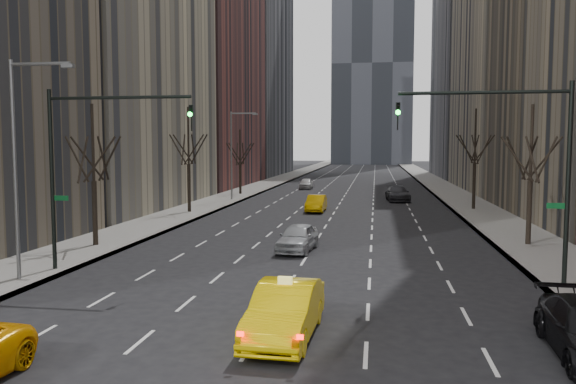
% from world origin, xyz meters
% --- Properties ---
extents(sidewalk_left, '(4.50, 320.00, 0.15)m').
position_xyz_m(sidewalk_left, '(-12.25, 70.00, 0.07)').
color(sidewalk_left, slate).
rests_on(sidewalk_left, ground).
extents(sidewalk_right, '(4.50, 320.00, 0.15)m').
position_xyz_m(sidewalk_right, '(12.25, 70.00, 0.07)').
color(sidewalk_right, slate).
rests_on(sidewalk_right, ground).
extents(bld_left_far, '(14.00, 28.00, 44.00)m').
position_xyz_m(bld_left_far, '(-21.50, 66.00, 22.00)').
color(bld_left_far, brown).
rests_on(bld_left_far, ground).
extents(bld_left_deep, '(14.00, 30.00, 60.00)m').
position_xyz_m(bld_left_deep, '(-21.50, 96.00, 30.00)').
color(bld_left_deep, slate).
rests_on(bld_left_deep, ground).
extents(bld_right_deep, '(14.00, 30.00, 58.00)m').
position_xyz_m(bld_right_deep, '(21.50, 95.00, 29.00)').
color(bld_right_deep, slate).
rests_on(bld_right_deep, ground).
extents(tree_lw_b, '(3.36, 3.50, 7.82)m').
position_xyz_m(tree_lw_b, '(-12.00, 18.00, 3.72)').
color(tree_lw_b, black).
rests_on(tree_lw_b, ground).
extents(tree_lw_c, '(3.36, 3.50, 8.74)m').
position_xyz_m(tree_lw_c, '(-12.00, 34.00, 4.04)').
color(tree_lw_c, black).
rests_on(tree_lw_c, ground).
extents(tree_lw_d, '(3.36, 3.50, 7.36)m').
position_xyz_m(tree_lw_d, '(-12.00, 52.00, 3.56)').
color(tree_lw_d, black).
rests_on(tree_lw_d, ground).
extents(tree_rw_b, '(3.36, 3.50, 7.82)m').
position_xyz_m(tree_rw_b, '(12.00, 22.00, 3.72)').
color(tree_rw_b, black).
rests_on(tree_rw_b, ground).
extents(tree_rw_c, '(3.36, 3.50, 8.74)m').
position_xyz_m(tree_rw_c, '(12.00, 40.00, 4.04)').
color(tree_rw_c, black).
rests_on(tree_rw_c, ground).
extents(traffic_mast_left, '(6.69, 0.39, 8.00)m').
position_xyz_m(traffic_mast_left, '(-9.11, 12.00, 5.49)').
color(traffic_mast_left, black).
rests_on(traffic_mast_left, ground).
extents(traffic_mast_right, '(6.69, 0.39, 8.00)m').
position_xyz_m(traffic_mast_right, '(9.11, 12.00, 5.49)').
color(traffic_mast_right, black).
rests_on(traffic_mast_right, ground).
extents(streetlight_near, '(2.83, 0.22, 9.00)m').
position_xyz_m(streetlight_near, '(-10.84, 10.00, 5.62)').
color(streetlight_near, slate).
rests_on(streetlight_near, ground).
extents(streetlight_far, '(2.83, 0.22, 9.00)m').
position_xyz_m(streetlight_far, '(-10.84, 45.00, 5.62)').
color(streetlight_far, slate).
rests_on(streetlight_far, ground).
extents(taxi_sedan, '(1.90, 4.96, 1.61)m').
position_xyz_m(taxi_sedan, '(0.85, 5.02, 0.81)').
color(taxi_sedan, yellow).
rests_on(taxi_sedan, ground).
extents(silver_sedan_ahead, '(2.13, 4.45, 1.47)m').
position_xyz_m(silver_sedan_ahead, '(-0.67, 18.70, 0.73)').
color(silver_sedan_ahead, '#AAADB2').
rests_on(silver_sedan_ahead, ground).
extents(far_taxi, '(1.53, 4.31, 1.42)m').
position_xyz_m(far_taxi, '(-1.58, 36.87, 0.71)').
color(far_taxi, '#FFBB05').
rests_on(far_taxi, ground).
extents(far_suv_grey, '(2.60, 5.50, 1.55)m').
position_xyz_m(far_suv_grey, '(5.71, 47.42, 0.77)').
color(far_suv_grey, '#29282D').
rests_on(far_suv_grey, ground).
extents(far_car_white, '(1.72, 4.15, 1.40)m').
position_xyz_m(far_car_white, '(-5.60, 62.28, 0.70)').
color(far_car_white, silver).
rests_on(far_car_white, ground).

